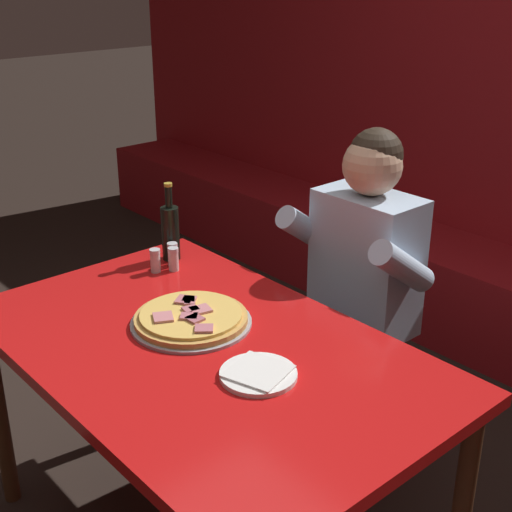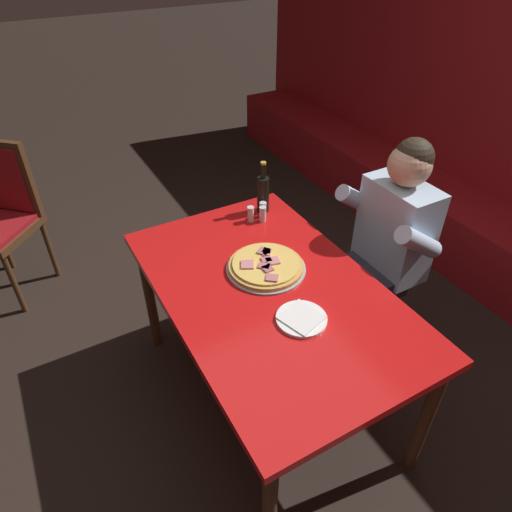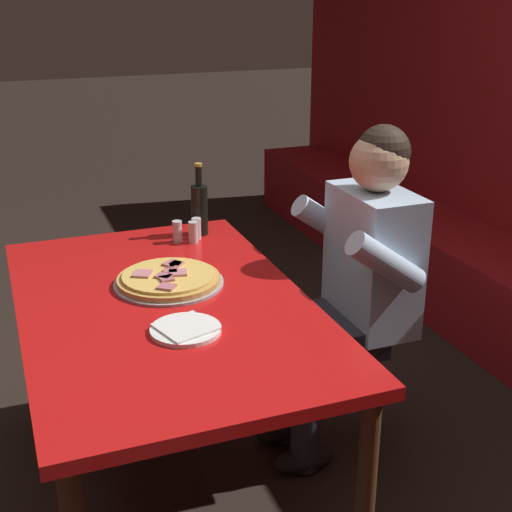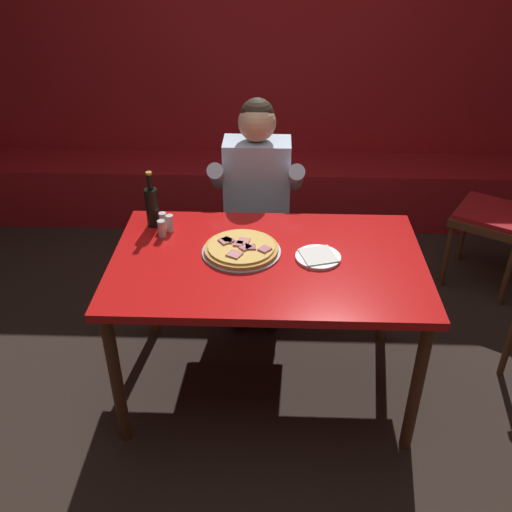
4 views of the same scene
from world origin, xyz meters
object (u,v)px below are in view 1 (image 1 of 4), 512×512
Objects in this scene: main_dining_table at (204,368)px; plate_white_paper at (258,374)px; diner_seated_blue_shirt at (350,287)px; shaker_parmesan at (155,262)px; shaker_black_pepper at (174,260)px; pizza at (191,319)px; beer_bottle at (170,231)px; shaker_red_pepper_flakes at (173,255)px.

plate_white_paper is (0.23, 0.01, 0.09)m from main_dining_table.
main_dining_table is 0.73m from diner_seated_blue_shirt.
shaker_parmesan is at bearing 166.73° from plate_white_paper.
shaker_black_pepper is (-0.49, 0.24, 0.12)m from main_dining_table.
beer_bottle reaches higher than pizza.
main_dining_table is at bearing -83.91° from diner_seated_blue_shirt.
pizza is 0.53m from beer_bottle.
pizza is 1.77× the size of plate_white_paper.
diner_seated_blue_shirt is at bearing 40.02° from beer_bottle.
shaker_black_pepper is at bearing 162.05° from plate_white_paper.
pizza is at bearing -94.07° from diner_seated_blue_shirt.
shaker_parmesan is 0.70m from diner_seated_blue_shirt.
pizza is at bearing 158.37° from main_dining_table.
shaker_red_pepper_flakes is at bearing 148.50° from shaker_black_pepper.
main_dining_table is 3.90× the size of pizza.
diner_seated_blue_shirt is (0.45, 0.45, -0.11)m from shaker_red_pepper_flakes.
main_dining_table is 0.57m from shaker_parmesan.
plate_white_paper is 0.76m from shaker_black_pepper.
diner_seated_blue_shirt reaches higher than shaker_red_pepper_flakes.
plate_white_paper is 0.87m from beer_bottle.
beer_bottle is 3.40× the size of shaker_black_pepper.
shaker_red_pepper_flakes is 0.65m from diner_seated_blue_shirt.
diner_seated_blue_shirt is (-0.08, 0.72, 0.01)m from main_dining_table.
shaker_black_pepper is 0.06m from shaker_parmesan.
beer_bottle is 0.13m from shaker_black_pepper.
beer_bottle is at bearing 149.42° from shaker_black_pepper.
plate_white_paper is (0.36, -0.04, -0.01)m from pizza.
beer_bottle is at bearing 150.12° from shaker_red_pepper_flakes.
pizza is 0.42m from shaker_parmesan.
plate_white_paper is at bearing -13.27° from shaker_parmesan.
diner_seated_blue_shirt is at bearing 50.26° from shaker_parmesan.
diner_seated_blue_shirt is (-0.31, 0.71, -0.08)m from plate_white_paper.
plate_white_paper is at bearing -66.59° from diner_seated_blue_shirt.
beer_bottle is at bearing 160.50° from plate_white_paper.
beer_bottle is at bearing 152.94° from main_dining_table.
diner_seated_blue_shirt reaches higher than main_dining_table.
shaker_parmesan reaches higher than plate_white_paper.
beer_bottle is 3.40× the size of shaker_red_pepper_flakes.
main_dining_table is 0.60m from shaker_red_pepper_flakes.
diner_seated_blue_shirt reaches higher than shaker_black_pepper.
main_dining_table is at bearing -26.37° from shaker_black_pepper.
diner_seated_blue_shirt is at bearing 85.93° from pizza.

